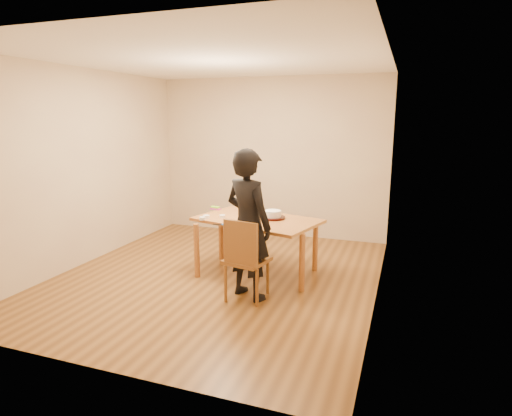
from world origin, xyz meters
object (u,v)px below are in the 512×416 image
(cake, at_px, (273,214))
(person, at_px, (248,225))
(dining_table, at_px, (257,220))
(cake_plate, at_px, (273,218))
(dining_chair, at_px, (247,260))

(cake, distance_m, person, 0.81)
(dining_table, height_order, cake, cake)
(cake_plate, height_order, cake, cake)
(dining_chair, distance_m, cake, 0.92)
(cake_plate, xyz_separation_m, person, (-0.04, -0.80, 0.09))
(cake_plate, distance_m, person, 0.81)
(dining_chair, bearing_deg, cake_plate, 98.85)
(dining_table, xyz_separation_m, cake, (0.19, 0.07, 0.08))
(cake_plate, bearing_deg, dining_table, -158.41)
(cake_plate, relative_size, person, 0.19)
(dining_chair, relative_size, person, 0.25)
(dining_table, distance_m, dining_chair, 0.84)
(person, bearing_deg, dining_chair, 113.37)
(dining_chair, height_order, cake_plate, cake_plate)
(dining_table, bearing_deg, dining_chair, -64.39)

